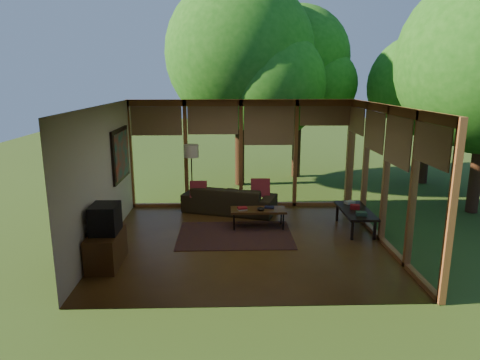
{
  "coord_description": "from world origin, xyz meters",
  "views": [
    {
      "loc": [
        -0.35,
        -8.05,
        3.19
      ],
      "look_at": [
        -0.08,
        0.7,
        1.11
      ],
      "focal_mm": 32.0,
      "sensor_mm": 36.0,
      "label": 1
    }
  ],
  "objects_px": {
    "media_cabinet": "(106,249)",
    "coffee_table": "(258,211)",
    "side_console": "(355,212)",
    "television": "(105,219)",
    "sofa": "(229,199)",
    "floor_lamp": "(191,155)"
  },
  "relations": [
    {
      "from": "coffee_table",
      "to": "side_console",
      "type": "distance_m",
      "value": 2.09
    },
    {
      "from": "coffee_table",
      "to": "side_console",
      "type": "xyz_separation_m",
      "value": [
        2.08,
        -0.19,
        0.02
      ]
    },
    {
      "from": "side_console",
      "to": "coffee_table",
      "type": "bearing_deg",
      "value": 174.66
    },
    {
      "from": "floor_lamp",
      "to": "side_console",
      "type": "xyz_separation_m",
      "value": [
        3.61,
        -1.48,
        -1.0
      ]
    },
    {
      "from": "television",
      "to": "side_console",
      "type": "relative_size",
      "value": 0.39
    },
    {
      "from": "sofa",
      "to": "television",
      "type": "xyz_separation_m",
      "value": [
        -2.15,
        -3.0,
        0.53
      ]
    },
    {
      "from": "media_cabinet",
      "to": "side_console",
      "type": "bearing_deg",
      "value": 18.64
    },
    {
      "from": "floor_lamp",
      "to": "coffee_table",
      "type": "bearing_deg",
      "value": -39.94
    },
    {
      "from": "coffee_table",
      "to": "side_console",
      "type": "bearing_deg",
      "value": -5.34
    },
    {
      "from": "media_cabinet",
      "to": "side_console",
      "type": "relative_size",
      "value": 0.71
    },
    {
      "from": "media_cabinet",
      "to": "television",
      "type": "xyz_separation_m",
      "value": [
        0.02,
        0.0,
        0.55
      ]
    },
    {
      "from": "television",
      "to": "media_cabinet",
      "type": "bearing_deg",
      "value": 180.0
    },
    {
      "from": "television",
      "to": "floor_lamp",
      "type": "height_order",
      "value": "floor_lamp"
    },
    {
      "from": "sofa",
      "to": "side_console",
      "type": "relative_size",
      "value": 1.59
    },
    {
      "from": "television",
      "to": "coffee_table",
      "type": "height_order",
      "value": "television"
    },
    {
      "from": "sofa",
      "to": "side_console",
      "type": "height_order",
      "value": "sofa"
    },
    {
      "from": "side_console",
      "to": "media_cabinet",
      "type": "bearing_deg",
      "value": -161.36
    },
    {
      "from": "sofa",
      "to": "coffee_table",
      "type": "height_order",
      "value": "sofa"
    },
    {
      "from": "coffee_table",
      "to": "television",
      "type": "bearing_deg",
      "value": -146.47
    },
    {
      "from": "media_cabinet",
      "to": "television",
      "type": "height_order",
      "value": "television"
    },
    {
      "from": "television",
      "to": "coffee_table",
      "type": "distance_m",
      "value": 3.36
    },
    {
      "from": "media_cabinet",
      "to": "coffee_table",
      "type": "height_order",
      "value": "media_cabinet"
    }
  ]
}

